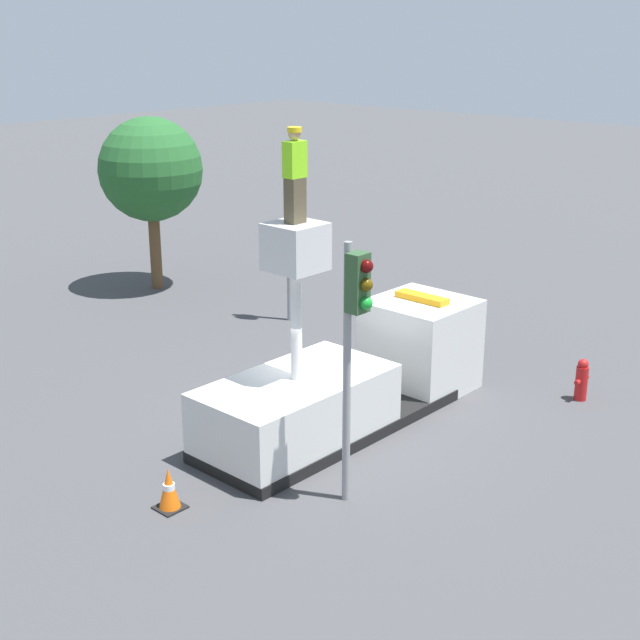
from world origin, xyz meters
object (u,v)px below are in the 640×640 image
at_px(traffic_cone_rear, 169,489).
at_px(tree_right_bg, 151,170).
at_px(traffic_light_across, 292,199).
at_px(traffic_light_pole, 354,323).
at_px(bucket_truck, 350,382).
at_px(fire_hydrant, 582,380).
at_px(worker, 295,175).

distance_m(traffic_cone_rear, tree_right_bg, 14.33).
relative_size(traffic_light_across, tree_right_bg, 0.92).
height_order(traffic_light_across, traffic_cone_rear, traffic_light_across).
xyz_separation_m(traffic_light_pole, traffic_light_across, (6.55, 7.80, 0.18)).
height_order(bucket_truck, tree_right_bg, tree_right_bg).
height_order(traffic_cone_rear, tree_right_bg, tree_right_bg).
bearing_deg(bucket_truck, tree_right_bg, 72.66).
xyz_separation_m(fire_hydrant, traffic_cone_rear, (-9.22, 3.04, -0.11)).
bearing_deg(traffic_light_across, bucket_truck, -125.82).
relative_size(traffic_light_pole, traffic_cone_rear, 6.10).
relative_size(worker, traffic_light_pole, 0.37).
distance_m(traffic_light_pole, traffic_light_across, 10.19).
distance_m(bucket_truck, worker, 4.81).
xyz_separation_m(bucket_truck, traffic_cone_rear, (-4.87, -0.06, -0.52)).
height_order(bucket_truck, traffic_light_across, traffic_light_across).
distance_m(worker, tree_right_bg, 12.30).
bearing_deg(traffic_cone_rear, bucket_truck, 0.74).
bearing_deg(bucket_truck, traffic_light_across, 54.18).
height_order(traffic_light_across, fire_hydrant, traffic_light_across).
xyz_separation_m(bucket_truck, fire_hydrant, (4.35, -3.11, -0.41)).
bearing_deg(tree_right_bg, traffic_cone_rear, -126.77).
bearing_deg(bucket_truck, worker, 180.00).
distance_m(worker, traffic_light_pole, 3.22).
height_order(bucket_truck, traffic_cone_rear, bucket_truck).
relative_size(bucket_truck, worker, 4.11).
distance_m(traffic_light_pole, fire_hydrant, 7.52).
xyz_separation_m(bucket_truck, worker, (-1.60, 0.00, 4.53)).
xyz_separation_m(worker, traffic_cone_rear, (-3.27, -0.06, -5.05)).
bearing_deg(worker, tree_right_bg, 65.45).
xyz_separation_m(traffic_light_across, tree_right_bg, (-0.54, 5.55, 0.26)).
bearing_deg(tree_right_bg, fire_hydrant, -86.42).
height_order(traffic_light_across, tree_right_bg, tree_right_bg).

